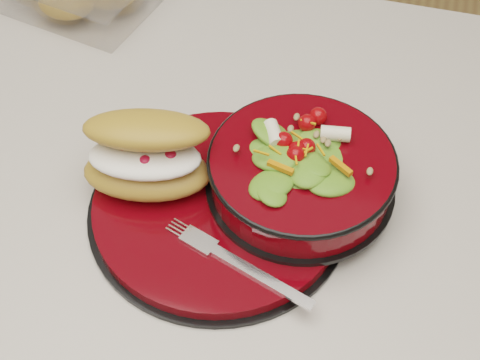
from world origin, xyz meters
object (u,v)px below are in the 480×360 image
(dinner_plate, at_px, (219,206))
(croissant, at_px, (147,155))
(island_counter, at_px, (272,331))
(fork, at_px, (241,265))
(salad_bowl, at_px, (302,167))

(dinner_plate, relative_size, croissant, 1.89)
(island_counter, xyz_separation_m, dinner_plate, (-0.06, -0.09, 0.46))
(croissant, relative_size, fork, 1.00)
(fork, bearing_deg, island_counter, 15.40)
(island_counter, height_order, dinner_plate, dinner_plate)
(dinner_plate, relative_size, salad_bowl, 1.38)
(croissant, distance_m, fork, 0.16)
(island_counter, relative_size, salad_bowl, 5.68)
(dinner_plate, xyz_separation_m, croissant, (-0.09, 0.01, 0.05))
(salad_bowl, height_order, croissant, salad_bowl)
(island_counter, bearing_deg, salad_bowl, -59.76)
(island_counter, xyz_separation_m, salad_bowl, (0.03, -0.05, 0.50))
(island_counter, distance_m, salad_bowl, 0.50)
(dinner_plate, bearing_deg, salad_bowl, 28.26)
(croissant, height_order, fork, croissant)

